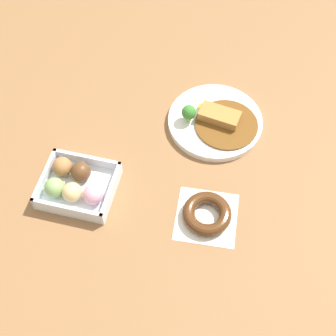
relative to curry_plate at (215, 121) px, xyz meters
name	(u,v)px	position (x,y,z in m)	size (l,w,h in m)	color
ground_plane	(163,143)	(-0.12, -0.09, -0.01)	(1.60, 1.60, 0.00)	brown
curry_plate	(215,121)	(0.00, 0.00, 0.00)	(0.25, 0.25, 0.07)	white
donut_box	(75,185)	(-0.28, -0.27, 0.01)	(0.17, 0.15, 0.06)	silver
chocolate_ring_donut	(207,214)	(0.03, -0.27, 0.00)	(0.15, 0.15, 0.03)	white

